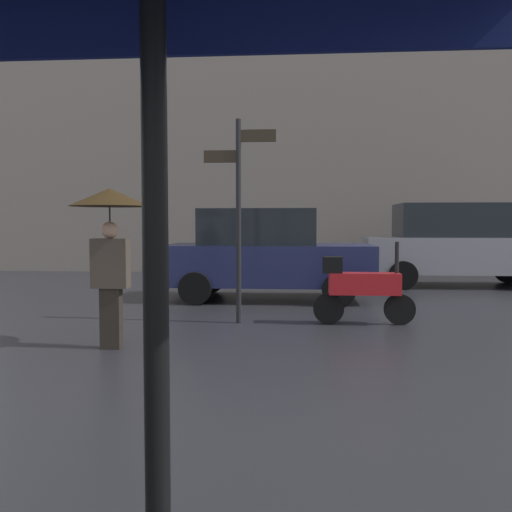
{
  "coord_description": "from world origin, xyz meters",
  "views": [
    {
      "loc": [
        0.79,
        -2.75,
        1.49
      ],
      "look_at": [
        0.22,
        4.59,
        1.06
      ],
      "focal_mm": 38.35,
      "sensor_mm": 36.0,
      "label": 1
    }
  ],
  "objects": [
    {
      "name": "ground_plane",
      "position": [
        0.0,
        0.0,
        0.0
      ],
      "size": [
        60.0,
        60.0,
        0.0
      ],
      "primitive_type": "plane",
      "color": "#26262B"
    },
    {
      "name": "pedestrian_with_umbrella",
      "position": [
        -1.44,
        3.58,
        1.52
      ],
      "size": [
        0.95,
        0.95,
        1.92
      ],
      "rotation": [
        0.0,
        0.0,
        4.64
      ],
      "color": "#2A241E",
      "rests_on": "ground"
    },
    {
      "name": "parked_scooter",
      "position": [
        1.72,
        5.43,
        0.56
      ],
      "size": [
        1.51,
        0.32,
        1.23
      ],
      "rotation": [
        0.0,
        0.0,
        -0.29
      ],
      "color": "black",
      "rests_on": "ground"
    },
    {
      "name": "parked_car_left",
      "position": [
        0.15,
        8.1,
        0.91
      ],
      "size": [
        4.07,
        2.02,
        1.79
      ],
      "rotation": [
        0.0,
        0.0,
        0.05
      ],
      "color": "#1E234C",
      "rests_on": "ground"
    },
    {
      "name": "parked_car_right",
      "position": [
        4.59,
        10.76,
        1.0
      ],
      "size": [
        4.53,
        1.87,
        1.99
      ],
      "rotation": [
        0.0,
        0.0,
        3.02
      ],
      "color": "gray",
      "rests_on": "ground"
    },
    {
      "name": "street_signpost",
      "position": [
        -0.1,
        5.4,
        1.85
      ],
      "size": [
        1.08,
        0.08,
        3.05
      ],
      "color": "black",
      "rests_on": "ground"
    },
    {
      "name": "building_block",
      "position": [
        0.0,
        15.49,
        7.05
      ],
      "size": [
        18.8,
        2.77,
        14.1
      ],
      "primitive_type": "cube",
      "color": "gray",
      "rests_on": "ground"
    }
  ]
}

